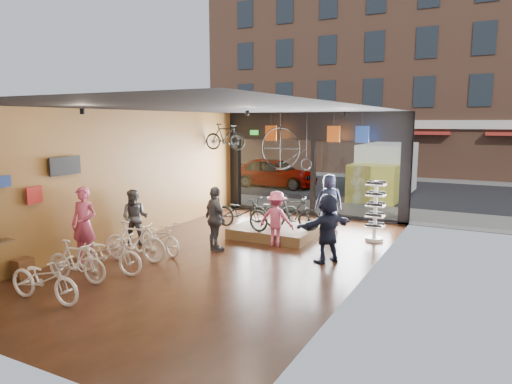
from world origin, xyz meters
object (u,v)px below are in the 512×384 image
Objects in this scene: display_platform at (274,232)px; customer_1 at (135,218)px; floor_bike_4 at (160,237)px; hung_bike at (225,137)px; display_bike_mid at (292,213)px; penny_farthing at (288,150)px; customer_3 at (276,219)px; floor_bike_3 at (135,241)px; customer_4 at (329,201)px; customer_5 at (327,228)px; display_bike_right at (274,210)px; display_bike_left at (242,213)px; customer_2 at (215,219)px; street_car at (274,172)px; box_truck at (383,172)px; floor_bike_1 at (76,261)px; floor_bike_2 at (108,254)px; sunglasses_rack at (375,211)px; floor_bike_0 at (44,279)px; customer_0 at (84,224)px.

customer_1 is at bearing -138.81° from display_platform.
hung_bike reaches higher than floor_bike_4.
penny_farthing is at bearing 18.23° from display_bike_mid.
customer_3 is 4.82m from hung_bike.
floor_bike_4 is (0.11, 0.83, -0.07)m from floor_bike_3.
customer_4 reaches higher than customer_1.
penny_farthing is (-2.79, 3.93, 1.63)m from customer_5.
display_bike_right is at bearing -64.64° from customer_3.
display_bike_left is 1.47m from customer_2.
customer_3 is at bearing 50.49° from customer_4.
display_bike_mid is 0.93× the size of penny_farthing.
display_bike_left is (3.83, -10.31, -0.00)m from street_car.
customer_2 is 4.39m from customer_4.
box_truck is 9.59m from customer_3.
floor_bike_3 is 1.08× the size of hung_bike.
customer_3 is at bearing -133.58° from hung_bike.
display_bike_left is 1.27m from customer_3.
display_bike_left is 1.48m from display_bike_mid.
display_bike_left is (1.37, 4.92, 0.33)m from floor_bike_1.
floor_bike_2 is at bearing 144.16° from display_bike_mid.
display_platform is at bearing 18.76° from customer_1.
display_bike_mid is at bearing -123.36° from hung_bike.
customer_1 is at bearing -172.95° from street_car.
floor_bike_1 is at bearing 145.72° from display_bike_mid.
display_platform is 3.32m from penny_farthing.
customer_5 is 5.09m from penny_farthing.
floor_bike_1 is 0.76m from floor_bike_2.
display_bike_right is at bearing -154.66° from street_car.
display_bike_right is 3.62m from hung_bike.
floor_bike_3 reaches higher than floor_bike_1.
display_bike_left reaches higher than floor_bike_4.
box_truck is 6.79m from penny_farthing.
customer_4 is at bearing -29.07° from display_bike_left.
box_truck is 3.49× the size of floor_bike_2.
street_car reaches higher than floor_bike_4.
sunglasses_rack reaches higher than customer_1.
sunglasses_rack is (7.40, -8.71, 0.10)m from street_car.
sunglasses_rack is at bearing -158.07° from customer_5.
floor_bike_2 is (-0.14, 1.80, 0.01)m from floor_bike_0.
penny_farthing is 2.38m from hung_bike.
customer_0 is (-1.22, -1.39, 0.50)m from floor_bike_4.
customer_2 is 0.99× the size of sunglasses_rack.
floor_bike_2 is 1.06× the size of floor_bike_4.
floor_bike_4 is at bearing 31.31° from customer_4.
box_truck is at bearing -40.65° from display_bike_right.
floor_bike_2 reaches higher than floor_bike_4.
customer_0 is 3.31m from customer_2.
customer_3 is at bearing -79.56° from customer_5.
floor_bike_0 is 1.00× the size of customer_5.
street_car is 16.54m from floor_bike_0.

